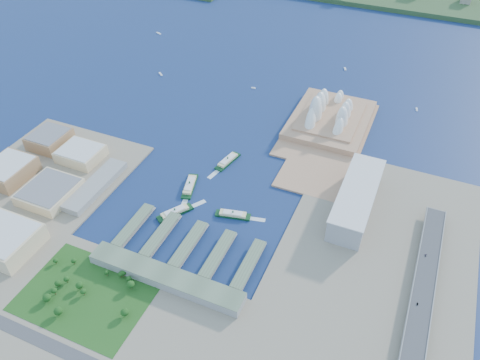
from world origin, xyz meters
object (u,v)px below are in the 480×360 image
at_px(opera_house, 332,108).
at_px(car_c, 426,255).
at_px(toaster_building, 356,199).
at_px(ferry_a, 190,184).
at_px(ferry_d, 233,214).
at_px(ferry_b, 228,160).
at_px(ferry_c, 175,211).
at_px(car_b, 418,304).

bearing_deg(opera_house, car_c, -53.80).
height_order(toaster_building, ferry_a, toaster_building).
distance_m(opera_house, ferry_d, 287.91).
distance_m(ferry_a, car_c, 337.33).
height_order(opera_house, toaster_building, opera_house).
bearing_deg(ferry_d, toaster_building, -74.75).
bearing_deg(car_c, opera_house, -53.80).
height_order(opera_house, ferry_d, opera_house).
distance_m(opera_house, toaster_building, 219.62).
bearing_deg(ferry_a, ferry_b, 55.66).
distance_m(toaster_building, car_c, 118.07).
height_order(ferry_b, ferry_c, ferry_c).
bearing_deg(ferry_d, opera_house, -24.94).
height_order(opera_house, car_c, opera_house).
distance_m(toaster_building, ferry_a, 241.70).
bearing_deg(opera_house, toaster_building, -65.77).
bearing_deg(car_c, toaster_building, -31.11).
height_order(ferry_c, ferry_d, ferry_c).
bearing_deg(toaster_building, ferry_c, -154.62).
distance_m(ferry_d, car_c, 254.20).
relative_size(toaster_building, ferry_b, 2.94).
xyz_separation_m(opera_house, car_c, (191.00, -260.95, -16.53)).
distance_m(ferry_b, ferry_d, 120.92).
bearing_deg(opera_house, ferry_b, -124.53).
bearing_deg(toaster_building, car_b, -53.87).
xyz_separation_m(ferry_d, car_c, (253.27, 18.82, 10.81)).
distance_m(ferry_b, ferry_c, 136.59).
bearing_deg(car_c, ferry_b, -15.84).
height_order(ferry_a, ferry_b, ferry_a).
bearing_deg(ferry_b, ferry_c, -85.97).
bearing_deg(car_b, ferry_d, -13.02).
relative_size(opera_house, car_c, 41.89).
height_order(opera_house, ferry_b, opera_house).
relative_size(ferry_b, car_b, 14.44).
xyz_separation_m(opera_house, toaster_building, (90.00, -200.00, -11.50)).
bearing_deg(ferry_c, ferry_d, -126.40).
bearing_deg(ferry_a, toaster_building, -3.08).
distance_m(opera_house, ferry_c, 338.85).
bearing_deg(car_c, car_b, 90.00).
relative_size(toaster_building, car_b, 42.47).
distance_m(opera_house, ferry_b, 211.70).
bearing_deg(ferry_a, car_c, -16.90).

